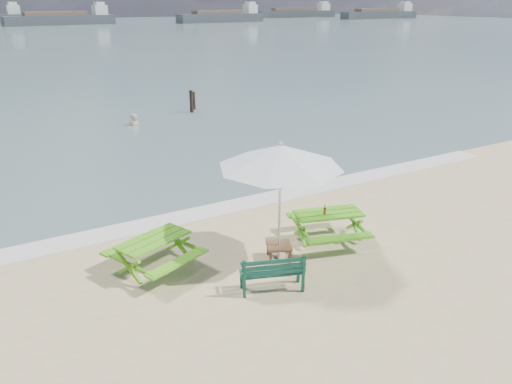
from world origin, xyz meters
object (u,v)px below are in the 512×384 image
patio_umbrella (280,156)px  beer_bottle (325,211)px  side_table (279,251)px  picnic_table_right (328,227)px  swimmer (134,132)px  picnic_table_left (155,255)px  park_bench (272,279)px

patio_umbrella → beer_bottle: size_ratio=14.66×
side_table → beer_bottle: bearing=4.6°
picnic_table_right → side_table: (-1.51, -0.14, -0.18)m
side_table → swimmer: size_ratio=0.40×
swimmer → side_table: bearing=-94.5°
picnic_table_right → side_table: 1.52m
picnic_table_left → side_table: 2.77m
swimmer → beer_bottle: bearing=-89.1°
picnic_table_right → swimmer: picnic_table_right is taller
patio_umbrella → beer_bottle: bearing=4.6°
picnic_table_right → side_table: bearing=-174.6°
picnic_table_left → patio_umbrella: bearing=-20.0°
picnic_table_left → beer_bottle: bearing=-11.9°
park_bench → patio_umbrella: bearing=51.2°
beer_bottle → patio_umbrella: bearing=-175.4°
picnic_table_right → swimmer: bearing=91.5°
picnic_table_left → picnic_table_right: bearing=-11.1°
park_bench → side_table: park_bench is taller
patio_umbrella → beer_bottle: 2.10m
picnic_table_right → side_table: picnic_table_right is taller
park_bench → side_table: bearing=51.2°
picnic_table_right → side_table: size_ratio=3.00×
side_table → picnic_table_left: bearing=160.0°
picnic_table_right → swimmer: (-0.38, 14.19, -0.69)m
park_bench → side_table: size_ratio=1.88×
picnic_table_right → beer_bottle: 0.50m
beer_bottle → side_table: bearing=-175.4°
picnic_table_left → swimmer: 13.91m
side_table → patio_umbrella: size_ratio=0.20×
picnic_table_left → swimmer: size_ratio=1.24×
picnic_table_right → park_bench: 2.61m
picnic_table_left → patio_umbrella: (2.60, -0.94, 2.08)m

